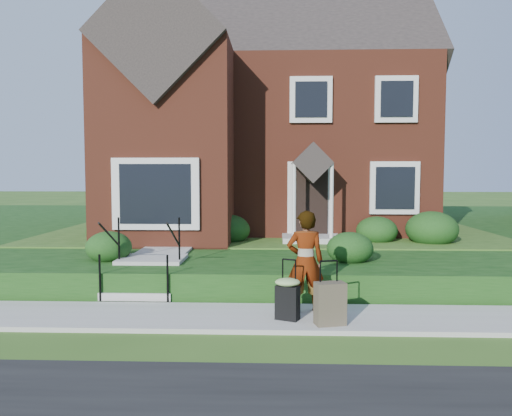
{
  "coord_description": "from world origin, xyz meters",
  "views": [
    {
      "loc": [
        0.17,
        -8.41,
        2.52
      ],
      "look_at": [
        -0.21,
        2.0,
        1.79
      ],
      "focal_mm": 35.0,
      "sensor_mm": 36.0,
      "label": 1
    }
  ],
  "objects_px": {
    "front_steps": "(147,271)",
    "suitcase_olive": "(330,303)",
    "woman": "(305,261)",
    "suitcase_black": "(288,296)"
  },
  "relations": [
    {
      "from": "front_steps",
      "to": "suitcase_olive",
      "type": "xyz_separation_m",
      "value": [
        3.57,
        -2.32,
        -0.05
      ]
    },
    {
      "from": "woman",
      "to": "suitcase_olive",
      "type": "relative_size",
      "value": 1.73
    },
    {
      "from": "suitcase_olive",
      "to": "suitcase_black",
      "type": "bearing_deg",
      "value": 145.32
    },
    {
      "from": "woman",
      "to": "suitcase_olive",
      "type": "xyz_separation_m",
      "value": [
        0.35,
        -0.75,
        -0.55
      ]
    },
    {
      "from": "suitcase_black",
      "to": "suitcase_olive",
      "type": "distance_m",
      "value": 0.72
    },
    {
      "from": "front_steps",
      "to": "woman",
      "type": "distance_m",
      "value": 3.62
    },
    {
      "from": "suitcase_olive",
      "to": "woman",
      "type": "bearing_deg",
      "value": 101.2
    },
    {
      "from": "woman",
      "to": "front_steps",
      "type": "bearing_deg",
      "value": -29.16
    },
    {
      "from": "woman",
      "to": "suitcase_black",
      "type": "bearing_deg",
      "value": 53.83
    },
    {
      "from": "front_steps",
      "to": "woman",
      "type": "relative_size",
      "value": 1.13
    }
  ]
}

